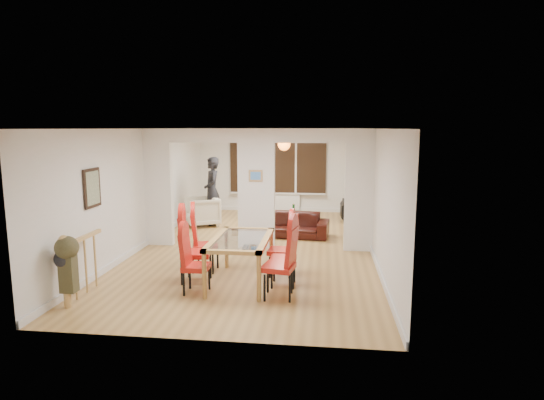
% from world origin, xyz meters
% --- Properties ---
extents(floor, '(5.00, 9.00, 0.01)m').
position_xyz_m(floor, '(0.00, 0.00, 0.00)').
color(floor, '#AF8346').
rests_on(floor, ground).
extents(room_walls, '(5.00, 9.00, 2.60)m').
position_xyz_m(room_walls, '(0.00, 0.00, 1.30)').
color(room_walls, silver).
rests_on(room_walls, floor).
extents(divider_wall, '(5.00, 0.18, 2.60)m').
position_xyz_m(divider_wall, '(0.00, 0.00, 1.30)').
color(divider_wall, white).
rests_on(divider_wall, floor).
extents(bay_window_blinds, '(3.00, 0.08, 1.80)m').
position_xyz_m(bay_window_blinds, '(0.00, 4.44, 1.50)').
color(bay_window_blinds, black).
rests_on(bay_window_blinds, room_walls).
extents(radiator, '(1.40, 0.08, 0.50)m').
position_xyz_m(radiator, '(0.00, 4.40, 0.30)').
color(radiator, white).
rests_on(radiator, floor).
extents(pendant_light, '(0.36, 0.36, 0.36)m').
position_xyz_m(pendant_light, '(0.30, 3.30, 2.15)').
color(pendant_light, orange).
rests_on(pendant_light, room_walls).
extents(stair_newel, '(0.40, 1.20, 1.10)m').
position_xyz_m(stair_newel, '(-2.25, -3.20, 0.55)').
color(stair_newel, tan).
rests_on(stair_newel, floor).
extents(wall_poster, '(0.04, 0.52, 0.67)m').
position_xyz_m(wall_poster, '(-2.47, -2.40, 1.60)').
color(wall_poster, gray).
rests_on(wall_poster, room_walls).
extents(pillar_photo, '(0.30, 0.03, 0.25)m').
position_xyz_m(pillar_photo, '(0.00, -0.10, 1.60)').
color(pillar_photo, '#4C8CD8').
rests_on(pillar_photo, divider_wall).
extents(dining_table, '(0.95, 1.68, 0.79)m').
position_xyz_m(dining_table, '(0.09, -2.35, 0.39)').
color(dining_table, '#AA7D3E').
rests_on(dining_table, floor).
extents(dining_chair_la, '(0.41, 0.41, 1.01)m').
position_xyz_m(dining_chair_la, '(-0.53, -2.89, 0.51)').
color(dining_chair_la, '#B31B12').
rests_on(dining_chair_la, floor).
extents(dining_chair_lb, '(0.54, 0.54, 1.18)m').
position_xyz_m(dining_chair_lb, '(-0.68, -2.38, 0.59)').
color(dining_chair_lb, '#B31B12').
rests_on(dining_chair_lb, floor).
extents(dining_chair_lc, '(0.55, 0.55, 1.12)m').
position_xyz_m(dining_chair_lc, '(-0.69, -1.77, 0.56)').
color(dining_chair_lc, '#B31B12').
rests_on(dining_chair_lc, floor).
extents(dining_chair_ra, '(0.54, 0.54, 1.16)m').
position_xyz_m(dining_chair_ra, '(0.79, -2.94, 0.58)').
color(dining_chair_ra, '#B31B12').
rests_on(dining_chair_ra, floor).
extents(dining_chair_rb, '(0.44, 0.44, 1.07)m').
position_xyz_m(dining_chair_rb, '(0.81, -2.39, 0.54)').
color(dining_chair_rb, '#B31B12').
rests_on(dining_chair_rb, floor).
extents(dining_chair_rc, '(0.46, 0.46, 1.06)m').
position_xyz_m(dining_chair_rc, '(0.72, -1.86, 0.53)').
color(dining_chair_rc, '#B31B12').
rests_on(dining_chair_rc, floor).
extents(sofa, '(2.04, 0.96, 0.58)m').
position_xyz_m(sofa, '(0.59, 1.14, 0.29)').
color(sofa, black).
rests_on(sofa, floor).
extents(armchair, '(1.13, 1.14, 0.78)m').
position_xyz_m(armchair, '(-1.80, 2.06, 0.39)').
color(armchair, beige).
rests_on(armchair, floor).
extents(person, '(0.79, 0.66, 1.84)m').
position_xyz_m(person, '(-1.57, 2.29, 0.92)').
color(person, black).
rests_on(person, floor).
extents(television, '(0.99, 0.17, 0.57)m').
position_xyz_m(television, '(1.94, 3.22, 0.28)').
color(television, black).
rests_on(television, floor).
extents(coffee_table, '(1.11, 0.58, 0.25)m').
position_xyz_m(coffee_table, '(0.58, 2.79, 0.13)').
color(coffee_table, '#311F11').
rests_on(coffee_table, floor).
extents(bottle, '(0.07, 0.07, 0.27)m').
position_xyz_m(bottle, '(0.62, 2.81, 0.38)').
color(bottle, '#143F19').
rests_on(bottle, coffee_table).
extents(bowl, '(0.22, 0.22, 0.05)m').
position_xyz_m(bowl, '(0.52, 2.76, 0.28)').
color(bowl, '#311F11').
rests_on(bowl, coffee_table).
extents(shoes, '(0.25, 0.28, 0.11)m').
position_xyz_m(shoes, '(-0.11, -0.36, 0.05)').
color(shoes, black).
rests_on(shoes, floor).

